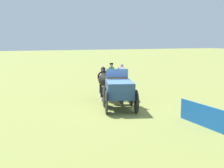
% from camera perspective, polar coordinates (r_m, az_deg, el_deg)
% --- Properties ---
extents(ground_plane, '(220.00, 220.00, 0.00)m').
position_cam_1_polar(ground_plane, '(18.22, 1.43, -5.03)').
color(ground_plane, olive).
extents(show_wagon, '(5.50, 2.85, 2.79)m').
position_cam_1_polar(show_wagon, '(18.13, 1.38, -1.07)').
color(show_wagon, '#2D4C7A').
rests_on(show_wagon, ground).
extents(draft_horse_near, '(3.09, 1.58, 2.23)m').
position_cam_1_polar(draft_horse_near, '(21.38, -1.46, 0.71)').
color(draft_horse_near, black).
rests_on(draft_horse_near, ground).
extents(draft_horse_off, '(3.02, 1.52, 2.18)m').
position_cam_1_polar(draft_horse_off, '(21.53, 1.99, 0.65)').
color(draft_horse_off, black).
rests_on(draft_horse_off, ground).
extents(sponsor_banner, '(3.20, 0.12, 1.10)m').
position_cam_1_polar(sponsor_banner, '(15.45, 16.99, -5.78)').
color(sponsor_banner, '#1959B2').
rests_on(sponsor_banner, ground).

